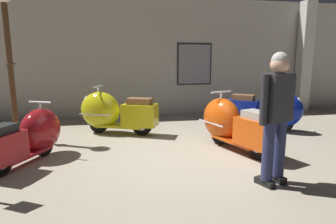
% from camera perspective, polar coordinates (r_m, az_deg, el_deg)
% --- Properties ---
extents(ground_plane, '(60.00, 60.00, 0.00)m').
position_cam_1_polar(ground_plane, '(4.92, 2.11, -9.73)').
color(ground_plane, gray).
extents(showroom_back_wall, '(18.00, 0.63, 3.45)m').
position_cam_1_polar(showroom_back_wall, '(8.75, -2.96, 10.68)').
color(showroom_back_wall, '#ADA89E').
rests_on(showroom_back_wall, ground).
extents(scooter_0, '(1.13, 1.64, 0.98)m').
position_cam_1_polar(scooter_0, '(5.29, -25.57, -4.25)').
color(scooter_0, black).
rests_on(scooter_0, ground).
extents(scooter_1, '(1.85, 1.19, 1.10)m').
position_cam_1_polar(scooter_1, '(6.67, -10.97, -0.04)').
color(scooter_1, black).
rests_on(scooter_1, ground).
extents(scooter_2, '(1.04, 1.83, 1.08)m').
position_cam_1_polar(scooter_2, '(5.60, 12.39, -2.20)').
color(scooter_2, black).
rests_on(scooter_2, ground).
extents(scooter_3, '(1.65, 1.51, 1.07)m').
position_cam_1_polar(scooter_3, '(7.30, 19.48, 0.35)').
color(scooter_3, black).
rests_on(scooter_3, ground).
extents(lamppost, '(0.33, 0.33, 3.07)m').
position_cam_1_polar(lamppost, '(6.60, -28.97, 10.51)').
color(lamppost, '#472D19').
rests_on(lamppost, ground).
extents(visitor_0, '(0.57, 0.39, 1.79)m').
position_cam_1_polar(visitor_0, '(4.05, 20.67, 0.36)').
color(visitor_0, black).
rests_on(visitor_0, ground).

